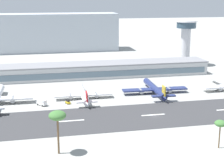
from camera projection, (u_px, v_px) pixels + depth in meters
name	position (u px, v px, depth m)	size (l,w,h in m)	color
ground_plane	(155.00, 116.00, 169.27)	(1400.00, 1400.00, 0.00)	#9E9E99
runway_strip	(154.00, 115.00, 171.02)	(800.00, 35.75, 0.08)	#38383A
runway_centreline_dash_3	(72.00, 121.00, 162.95)	(12.00, 1.20, 0.01)	white
runway_centreline_dash_4	(153.00, 115.00, 170.91)	(12.00, 1.20, 0.01)	white
terminal_building	(103.00, 70.00, 250.79)	(155.55, 21.49, 10.10)	#B7BABC
control_tower	(186.00, 37.00, 285.57)	(17.25, 17.25, 37.52)	silver
distant_hotel_block	(51.00, 32.00, 360.71)	(139.18, 32.92, 39.17)	#A8B2BC
airliner_red_tail_gate_1	(83.00, 94.00, 196.29)	(33.15, 41.24, 8.61)	white
airliner_gold_tail_gate_2	(155.00, 89.00, 206.73)	(39.74, 43.46, 9.07)	navy
service_baggage_tug_0	(68.00, 102.00, 188.29)	(2.93, 3.58, 2.20)	gold
service_box_truck_1	(42.00, 102.00, 185.20)	(5.65, 6.17, 3.25)	white
palm_tree_0	(220.00, 124.00, 131.86)	(4.56, 4.56, 11.42)	brown
palm_tree_3	(57.00, 117.00, 126.00)	(6.44, 6.44, 16.91)	brown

